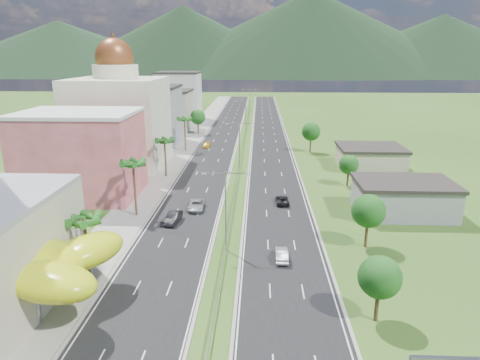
# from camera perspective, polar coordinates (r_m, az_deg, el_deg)

# --- Properties ---
(ground) EXTENTS (500.00, 500.00, 0.00)m
(ground) POSITION_cam_1_polar(r_m,az_deg,el_deg) (49.50, -2.77, -14.41)
(ground) COLOR #2D5119
(ground) RESTS_ON ground
(road_left) EXTENTS (11.00, 260.00, 0.04)m
(road_left) POSITION_cam_1_polar(r_m,az_deg,el_deg) (135.16, -2.49, 5.73)
(road_left) COLOR black
(road_left) RESTS_ON ground
(road_right) EXTENTS (11.00, 260.00, 0.04)m
(road_right) POSITION_cam_1_polar(r_m,az_deg,el_deg) (134.70, 3.91, 5.67)
(road_right) COLOR black
(road_right) RESTS_ON ground
(sidewalk_left) EXTENTS (7.00, 260.00, 0.12)m
(sidewalk_left) POSITION_cam_1_polar(r_m,az_deg,el_deg) (136.31, -6.50, 5.74)
(sidewalk_left) COLOR gray
(sidewalk_left) RESTS_ON ground
(median_guardrail) EXTENTS (0.10, 216.06, 0.76)m
(median_guardrail) POSITION_cam_1_polar(r_m,az_deg,el_deg) (116.97, 0.42, 4.33)
(median_guardrail) COLOR gray
(median_guardrail) RESTS_ON ground
(streetlight_median_b) EXTENTS (6.04, 0.25, 11.00)m
(streetlight_median_b) POSITION_cam_1_polar(r_m,az_deg,el_deg) (55.64, -1.94, -3.09)
(streetlight_median_b) COLOR gray
(streetlight_median_b) RESTS_ON ground
(streetlight_median_c) EXTENTS (6.04, 0.25, 11.00)m
(streetlight_median_c) POSITION_cam_1_polar(r_m,az_deg,el_deg) (94.20, -0.07, 5.13)
(streetlight_median_c) COLOR gray
(streetlight_median_c) RESTS_ON ground
(streetlight_median_d) EXTENTS (6.04, 0.25, 11.00)m
(streetlight_median_d) POSITION_cam_1_polar(r_m,az_deg,el_deg) (138.56, 0.78, 8.83)
(streetlight_median_d) COLOR gray
(streetlight_median_d) RESTS_ON ground
(streetlight_median_e) EXTENTS (6.04, 0.25, 11.00)m
(streetlight_median_e) POSITION_cam_1_polar(r_m,az_deg,el_deg) (183.24, 1.22, 10.73)
(streetlight_median_e) COLOR gray
(streetlight_median_e) RESTS_ON ground
(lime_canopy) EXTENTS (18.00, 15.00, 7.40)m
(lime_canopy) POSITION_cam_1_polar(r_m,az_deg,el_deg) (49.66, -27.34, -9.77)
(lime_canopy) COLOR #C5D214
(lime_canopy) RESTS_ON ground
(pink_shophouse) EXTENTS (20.00, 15.00, 15.00)m
(pink_shophouse) POSITION_cam_1_polar(r_m,az_deg,el_deg) (82.88, -20.42, 3.01)
(pink_shophouse) COLOR #B54E4A
(pink_shophouse) RESTS_ON ground
(domed_building) EXTENTS (20.00, 20.00, 28.70)m
(domed_building) POSITION_cam_1_polar(r_m,az_deg,el_deg) (103.38, -15.80, 8.13)
(domed_building) COLOR beige
(domed_building) RESTS_ON ground
(midrise_grey) EXTENTS (16.00, 15.00, 16.00)m
(midrise_grey) POSITION_cam_1_polar(r_m,az_deg,el_deg) (127.35, -11.80, 8.36)
(midrise_grey) COLOR gray
(midrise_grey) RESTS_ON ground
(midrise_beige) EXTENTS (16.00, 15.00, 13.00)m
(midrise_beige) POSITION_cam_1_polar(r_m,az_deg,el_deg) (148.78, -9.72, 9.04)
(midrise_beige) COLOR #AFA790
(midrise_beige) RESTS_ON ground
(midrise_white) EXTENTS (16.00, 15.00, 18.00)m
(midrise_white) POSITION_cam_1_polar(r_m,az_deg,el_deg) (170.91, -8.15, 10.90)
(midrise_white) COLOR silver
(midrise_white) RESTS_ON ground
(shed_near) EXTENTS (15.00, 10.00, 5.00)m
(shed_near) POSITION_cam_1_polar(r_m,az_deg,el_deg) (74.94, 20.94, -2.40)
(shed_near) COLOR gray
(shed_near) RESTS_ON ground
(shed_far) EXTENTS (14.00, 12.00, 4.40)m
(shed_far) POSITION_cam_1_polar(r_m,az_deg,el_deg) (103.26, 16.95, 2.84)
(shed_far) COLOR #AFA790
(shed_far) RESTS_ON ground
(palm_tree_b) EXTENTS (3.60, 3.60, 8.10)m
(palm_tree_b) POSITION_cam_1_polar(r_m,az_deg,el_deg) (51.80, -20.09, -5.30)
(palm_tree_b) COLOR #47301C
(palm_tree_b) RESTS_ON ground
(palm_tree_c) EXTENTS (3.60, 3.60, 9.60)m
(palm_tree_c) POSITION_cam_1_polar(r_m,az_deg,el_deg) (69.29, -14.07, 1.90)
(palm_tree_c) COLOR #47301C
(palm_tree_c) RESTS_ON ground
(palm_tree_d) EXTENTS (3.60, 3.60, 8.60)m
(palm_tree_d) POSITION_cam_1_polar(r_m,az_deg,el_deg) (91.20, -10.03, 5.00)
(palm_tree_d) COLOR #47301C
(palm_tree_d) RESTS_ON ground
(palm_tree_e) EXTENTS (3.60, 3.60, 9.40)m
(palm_tree_e) POSITION_cam_1_polar(r_m,az_deg,el_deg) (115.23, -7.41, 7.89)
(palm_tree_e) COLOR #47301C
(palm_tree_e) RESTS_ON ground
(leafy_tree_lfar) EXTENTS (4.90, 4.90, 8.05)m
(leafy_tree_lfar) POSITION_cam_1_polar(r_m,az_deg,el_deg) (140.05, -5.64, 8.35)
(leafy_tree_lfar) COLOR #47301C
(leafy_tree_lfar) RESTS_ON ground
(leafy_tree_ra) EXTENTS (4.20, 4.20, 6.90)m
(leafy_tree_ra) POSITION_cam_1_polar(r_m,az_deg,el_deg) (44.21, 18.13, -12.23)
(leafy_tree_ra) COLOR #47301C
(leafy_tree_ra) RESTS_ON ground
(leafy_tree_rb) EXTENTS (4.55, 4.55, 7.47)m
(leafy_tree_rb) POSITION_cam_1_polar(r_m,az_deg,el_deg) (59.77, 16.76, -4.00)
(leafy_tree_rb) COLOR #47301C
(leafy_tree_rb) RESTS_ON ground
(leafy_tree_rc) EXTENTS (3.85, 3.85, 6.33)m
(leafy_tree_rc) POSITION_cam_1_polar(r_m,az_deg,el_deg) (86.74, 14.31, 1.99)
(leafy_tree_rc) COLOR #47301C
(leafy_tree_rc) RESTS_ON ground
(leafy_tree_rd) EXTENTS (4.90, 4.90, 8.05)m
(leafy_tree_rd) POSITION_cam_1_polar(r_m,az_deg,el_deg) (114.81, 9.46, 6.39)
(leafy_tree_rd) COLOR #47301C
(leafy_tree_rd) RESTS_ON ground
(mountain_ridge) EXTENTS (860.00, 140.00, 90.00)m
(mountain_ridge) POSITION_cam_1_polar(r_m,az_deg,el_deg) (496.04, 9.24, 13.45)
(mountain_ridge) COLOR black
(mountain_ridge) RESTS_ON ground
(car_dark_left) EXTENTS (2.27, 5.12, 1.63)m
(car_dark_left) POSITION_cam_1_polar(r_m,az_deg,el_deg) (67.64, -8.90, -4.96)
(car_dark_left) COLOR black
(car_dark_left) RESTS_ON road_left
(car_silver_mid_left) EXTENTS (2.69, 5.53, 1.51)m
(car_silver_mid_left) POSITION_cam_1_polar(r_m,az_deg,el_deg) (72.73, -5.83, -3.33)
(car_silver_mid_left) COLOR #94969A
(car_silver_mid_left) RESTS_ON road_left
(car_yellow_far_left) EXTENTS (1.92, 4.50, 1.29)m
(car_yellow_far_left) POSITION_cam_1_polar(r_m,az_deg,el_deg) (120.59, -4.44, 4.68)
(car_yellow_far_left) COLOR gold
(car_yellow_far_left) RESTS_ON road_left
(car_silver_right) EXTENTS (1.56, 4.39, 1.44)m
(car_silver_right) POSITION_cam_1_polar(r_m,az_deg,el_deg) (55.71, 5.59, -9.83)
(car_silver_right) COLOR #B6B8BE
(car_silver_right) RESTS_ON road_right
(car_dark_far_right) EXTENTS (2.33, 4.75, 1.30)m
(car_dark_far_right) POSITION_cam_1_polar(r_m,az_deg,el_deg) (75.47, 5.66, -2.66)
(car_dark_far_right) COLOR black
(car_dark_far_right) RESTS_ON road_right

